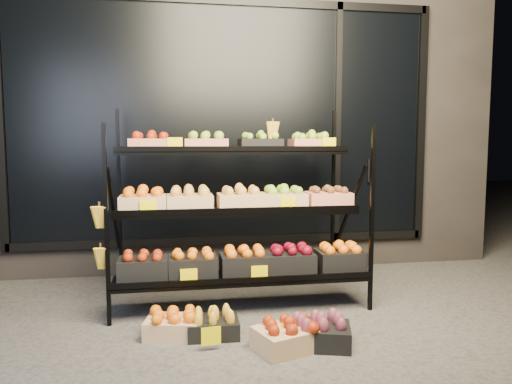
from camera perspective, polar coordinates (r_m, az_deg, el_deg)
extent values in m
plane|color=#514F4C|center=(3.84, -0.81, -15.02)|extent=(24.00, 24.00, 0.00)
cube|color=#2D2826|center=(6.19, -4.62, 9.36)|extent=(6.00, 2.00, 3.50)
cube|color=black|center=(5.16, -3.58, 7.84)|extent=(4.20, 0.04, 2.40)
cube|color=black|center=(5.24, -3.47, -5.49)|extent=(4.30, 0.06, 0.08)
cube|color=black|center=(5.32, -3.65, 20.98)|extent=(4.30, 0.06, 0.08)
cube|color=black|center=(5.78, 18.32, 7.35)|extent=(0.08, 0.06, 2.50)
cube|color=black|center=(5.40, 9.31, 7.69)|extent=(0.06, 0.06, 2.50)
cylinder|color=black|center=(5.51, 12.77, 2.38)|extent=(0.02, 0.02, 0.25)
cube|color=black|center=(3.81, -16.71, -3.76)|extent=(0.03, 0.03, 1.50)
cube|color=black|center=(4.10, 13.10, -3.00)|extent=(0.03, 0.03, 1.50)
cube|color=black|center=(4.75, -15.34, -0.88)|extent=(0.03, 0.03, 1.66)
cube|color=black|center=(4.99, 8.81, -0.43)|extent=(0.03, 0.03, 1.66)
cube|color=black|center=(4.09, -1.59, -9.82)|extent=(2.05, 0.42, 0.03)
cube|color=black|center=(3.89, -1.16, -10.11)|extent=(2.05, 0.02, 0.05)
cube|color=black|center=(4.28, -2.18, -2.28)|extent=(2.05, 0.40, 0.03)
cube|color=black|center=(4.09, -1.83, -2.16)|extent=(2.05, 0.02, 0.05)
cube|color=black|center=(4.53, -2.70, 4.52)|extent=(2.05, 0.40, 0.03)
cube|color=black|center=(4.34, -2.40, 4.93)|extent=(2.05, 0.02, 0.05)
cube|color=tan|center=(4.50, -11.90, 5.29)|extent=(0.38, 0.28, 0.11)
ellipsoid|color=#9F1F0B|center=(4.50, -11.92, 6.37)|extent=(0.32, 0.24, 0.07)
cube|color=tan|center=(4.51, -5.76, 5.38)|extent=(0.38, 0.28, 0.11)
ellipsoid|color=#86B72D|center=(4.51, -5.77, 6.46)|extent=(0.32, 0.24, 0.07)
cube|color=black|center=(4.57, 0.50, 5.42)|extent=(0.38, 0.28, 0.11)
ellipsoid|color=#86B72D|center=(4.57, 0.50, 6.48)|extent=(0.32, 0.24, 0.07)
cube|color=tan|center=(4.68, 6.27, 5.39)|extent=(0.38, 0.28, 0.11)
ellipsoid|color=#86B72D|center=(4.68, 6.29, 6.43)|extent=(0.32, 0.24, 0.07)
cube|color=tan|center=(4.24, -12.78, -1.34)|extent=(0.38, 0.28, 0.14)
ellipsoid|color=orange|center=(4.23, -12.81, 0.01)|extent=(0.32, 0.24, 0.07)
cube|color=tan|center=(4.23, -7.56, -1.25)|extent=(0.38, 0.28, 0.14)
ellipsoid|color=gold|center=(4.22, -7.58, 0.10)|extent=(0.32, 0.24, 0.07)
cube|color=tan|center=(4.27, -1.80, -1.14)|extent=(0.38, 0.28, 0.14)
ellipsoid|color=gold|center=(4.26, -1.81, 0.19)|extent=(0.32, 0.24, 0.07)
cube|color=tan|center=(4.34, 3.16, -1.04)|extent=(0.38, 0.28, 0.14)
ellipsoid|color=#86B72D|center=(4.33, 3.17, 0.28)|extent=(0.32, 0.24, 0.07)
cube|color=tan|center=(4.45, 8.22, -0.92)|extent=(0.38, 0.28, 0.14)
ellipsoid|color=brown|center=(4.44, 8.24, 0.36)|extent=(0.32, 0.24, 0.07)
cube|color=black|center=(4.03, -12.76, -8.65)|extent=(0.38, 0.28, 0.18)
ellipsoid|color=#9F1F0B|center=(4.00, -12.80, -6.99)|extent=(0.32, 0.24, 0.07)
cube|color=black|center=(4.03, -7.23, -8.57)|extent=(0.38, 0.28, 0.18)
ellipsoid|color=orange|center=(4.00, -7.25, -6.90)|extent=(0.32, 0.24, 0.07)
cube|color=black|center=(4.07, -1.35, -8.39)|extent=(0.38, 0.28, 0.18)
ellipsoid|color=orange|center=(4.04, -1.35, -6.73)|extent=(0.32, 0.24, 0.07)
cube|color=black|center=(4.14, 3.93, -8.15)|extent=(0.38, 0.28, 0.18)
ellipsoid|color=maroon|center=(4.11, 3.94, -6.52)|extent=(0.32, 0.24, 0.07)
cube|color=black|center=(4.25, 9.55, -7.82)|extent=(0.38, 0.28, 0.18)
ellipsoid|color=orange|center=(4.23, 9.58, -6.24)|extent=(0.32, 0.24, 0.07)
ellipsoid|color=gold|center=(3.81, -17.49, -1.43)|extent=(0.14, 0.08, 0.22)
ellipsoid|color=gold|center=(3.86, -17.35, -5.96)|extent=(0.14, 0.08, 0.22)
ellipsoid|color=gold|center=(4.49, 1.92, 8.12)|extent=(0.14, 0.08, 0.22)
cube|color=#E9D200|center=(4.09, -12.24, -1.73)|extent=(0.13, 0.01, 0.12)
cube|color=#E9D200|center=(4.20, 3.69, -1.41)|extent=(0.13, 0.01, 0.12)
cube|color=#E9D200|center=(4.57, 8.36, 5.42)|extent=(0.13, 0.01, 0.12)
cube|color=#E9D200|center=(4.35, -9.25, 5.39)|extent=(0.13, 0.01, 0.12)
cube|color=#E9D200|center=(3.89, -7.69, -9.55)|extent=(0.13, 0.01, 0.12)
cube|color=#E9D200|center=(3.95, 0.39, -9.28)|extent=(0.13, 0.01, 0.12)
cube|color=#E9D200|center=(3.42, -5.15, -16.70)|extent=(0.13, 0.01, 0.12)
cube|color=#E9D200|center=(3.50, 3.88, -16.16)|extent=(0.13, 0.01, 0.12)
cube|color=tan|center=(3.68, -9.44, -15.00)|extent=(0.43, 0.35, 0.13)
ellipsoid|color=orange|center=(3.65, -9.47, -13.61)|extent=(0.36, 0.29, 0.07)
cube|color=black|center=(3.64, -4.91, -15.22)|extent=(0.37, 0.28, 0.12)
ellipsoid|color=gold|center=(3.61, -4.92, -13.87)|extent=(0.31, 0.23, 0.07)
cube|color=tan|center=(3.43, 3.75, -16.36)|extent=(0.51, 0.44, 0.15)
ellipsoid|color=#9F1F0B|center=(3.40, 3.76, -14.76)|extent=(0.42, 0.37, 0.07)
cube|color=black|center=(3.51, 7.24, -15.95)|extent=(0.48, 0.41, 0.14)
ellipsoid|color=#803348|center=(3.47, 7.26, -14.42)|extent=(0.40, 0.34, 0.07)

